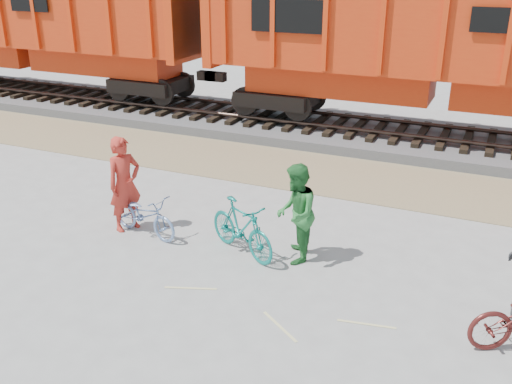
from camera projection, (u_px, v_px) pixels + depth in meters
ground at (263, 278)px, 10.04m from camera, size 120.00×120.00×0.00m
gravel_strip at (347, 177)px, 14.68m from camera, size 120.00×3.00×0.02m
ballast_bed at (378, 136)px, 17.59m from camera, size 120.00×4.00×0.30m
track at (379, 126)px, 17.47m from camera, size 120.00×2.60×0.24m
hopper_car_left at (35, 22)px, 21.48m from camera, size 14.00×3.13×4.65m
hopper_car_center at (448, 44)px, 15.85m from camera, size 14.00×3.13×4.65m
bicycle_blue at (145, 215)px, 11.48m from camera, size 1.74×0.91×0.87m
bicycle_teal at (242, 228)px, 10.69m from camera, size 1.82×1.25×1.07m
person_solo at (125, 184)px, 11.54m from camera, size 0.72×0.85×1.98m
person_man at (296, 214)px, 10.34m from camera, size 0.94×1.08×1.87m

